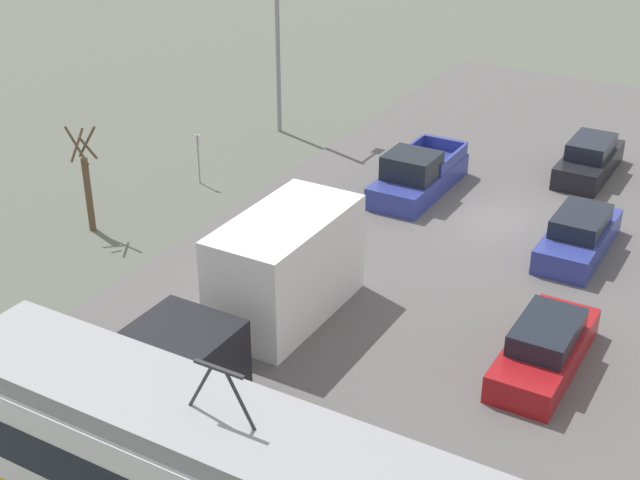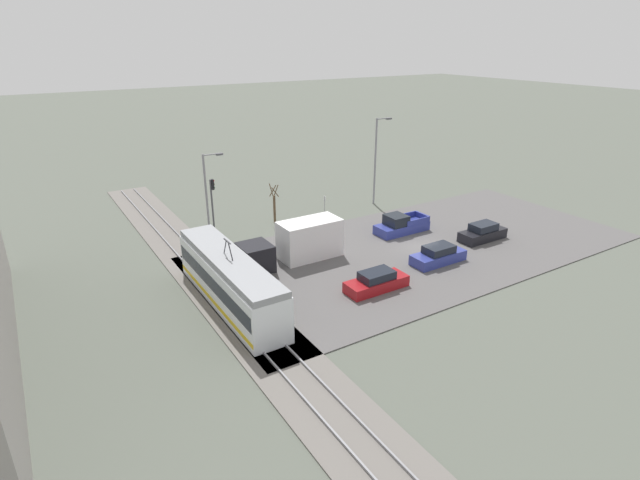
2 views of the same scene
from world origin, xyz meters
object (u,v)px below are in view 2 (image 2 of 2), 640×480
(sedan_car_2, at_px, (376,282))
(street_lamp_mid_block, at_px, (208,187))
(traffic_light_pole, at_px, (213,200))
(light_rail_tram, at_px, (230,281))
(no_parking_sign, at_px, (325,204))
(street_tree, at_px, (274,205))
(box_truck, at_px, (297,243))
(sedan_car_0, at_px, (438,255))
(sedan_car_1, at_px, (483,233))
(pickup_truck, at_px, (401,225))
(street_lamp_near_crossing, at_px, (377,156))

(sedan_car_2, bearing_deg, street_lamp_mid_block, 18.23)
(sedan_car_2, xyz_separation_m, traffic_light_pole, (16.42, 5.97, 2.77))
(light_rail_tram, xyz_separation_m, no_parking_sign, (12.20, -15.24, -0.52))
(street_tree, bearing_deg, box_truck, 164.22)
(sedan_car_0, bearing_deg, street_tree, 23.78)
(sedan_car_0, bearing_deg, box_truck, 55.42)
(sedan_car_0, distance_m, street_lamp_mid_block, 21.42)
(light_rail_tram, relative_size, no_parking_sign, 6.32)
(sedan_car_0, xyz_separation_m, sedan_car_1, (1.49, -6.87, 0.03))
(sedan_car_2, bearing_deg, traffic_light_pole, 19.99)
(box_truck, bearing_deg, no_parking_sign, -43.60)
(no_parking_sign, bearing_deg, street_tree, 81.36)
(pickup_truck, bearing_deg, sedan_car_1, -136.39)
(street_lamp_near_crossing, bearing_deg, sedan_car_2, 142.61)
(box_truck, relative_size, traffic_light_pole, 1.63)
(sedan_car_2, height_order, street_tree, street_tree)
(street_lamp_near_crossing, bearing_deg, traffic_light_pole, 89.36)
(light_rail_tram, height_order, street_lamp_mid_block, street_lamp_mid_block)
(street_tree, bearing_deg, pickup_truck, -135.21)
(street_tree, bearing_deg, sedan_car_2, 179.11)
(light_rail_tram, distance_m, sedan_car_0, 17.01)
(sedan_car_0, bearing_deg, light_rail_tram, 81.50)
(sedan_car_0, distance_m, sedan_car_1, 7.03)
(sedan_car_0, distance_m, street_tree, 16.98)
(street_tree, height_order, street_lamp_mid_block, street_lamp_mid_block)
(box_truck, xyz_separation_m, street_lamp_mid_block, (10.22, 3.55, 2.75))
(traffic_light_pole, distance_m, street_lamp_near_crossing, 18.46)
(sedan_car_1, xyz_separation_m, street_tree, (14.02, 13.71, 1.07))
(sedan_car_0, height_order, street_lamp_near_crossing, street_lamp_near_crossing)
(light_rail_tram, height_order, street_tree, light_rail_tram)
(box_truck, relative_size, sedan_car_1, 1.89)
(street_lamp_near_crossing, bearing_deg, sedan_car_0, 160.73)
(light_rail_tram, height_order, no_parking_sign, light_rail_tram)
(pickup_truck, bearing_deg, street_tree, 44.79)
(sedan_car_2, height_order, traffic_light_pole, traffic_light_pole)
(street_tree, height_order, no_parking_sign, street_tree)
(sedan_car_2, height_order, street_lamp_mid_block, street_lamp_mid_block)
(light_rail_tram, bearing_deg, sedan_car_2, -110.15)
(street_lamp_mid_block, bearing_deg, street_lamp_near_crossing, -94.80)
(street_tree, bearing_deg, sedan_car_1, -135.65)
(box_truck, bearing_deg, traffic_light_pole, 22.45)
(traffic_light_pole, xyz_separation_m, street_tree, (0.14, -6.23, -1.65))
(sedan_car_0, height_order, no_parking_sign, no_parking_sign)
(street_lamp_near_crossing, relative_size, street_lamp_mid_block, 1.26)
(traffic_light_pole, distance_m, street_lamp_mid_block, 1.58)
(sedan_car_2, relative_size, street_lamp_near_crossing, 0.51)
(light_rail_tram, height_order, sedan_car_1, light_rail_tram)
(box_truck, bearing_deg, sedan_car_1, -107.04)
(no_parking_sign, bearing_deg, traffic_light_pole, 86.72)
(street_lamp_near_crossing, distance_m, no_parking_sign, 7.94)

